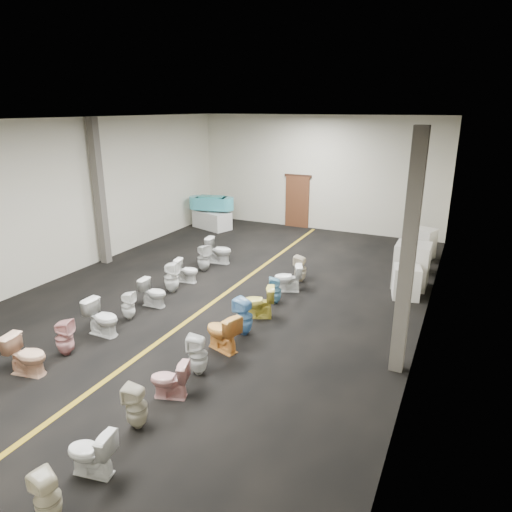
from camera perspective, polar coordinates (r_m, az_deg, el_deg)
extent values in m
plane|color=black|center=(12.05, -4.63, -5.26)|extent=(16.00, 16.00, 0.00)
plane|color=black|center=(11.07, -5.24, 16.65)|extent=(16.00, 16.00, 0.00)
plane|color=beige|center=(18.59, 7.69, 10.18)|extent=(10.00, 0.00, 10.00)
plane|color=beige|center=(14.48, -22.44, 6.74)|extent=(0.00, 16.00, 16.00)
plane|color=beige|center=(9.90, 21.05, 2.12)|extent=(0.00, 16.00, 16.00)
cube|color=#9C7A16|center=(12.05, -4.63, -5.25)|extent=(0.12, 15.60, 0.01)
cube|color=#562D19|center=(18.99, 5.17, 6.76)|extent=(1.00, 0.10, 2.10)
cube|color=#331C11|center=(18.82, 5.28, 9.96)|extent=(1.15, 0.08, 0.10)
cube|color=#59544C|center=(14.98, -19.00, 7.47)|extent=(0.25, 0.25, 4.50)
cube|color=#59544C|center=(8.48, 18.46, -0.15)|extent=(0.25, 0.25, 4.50)
cube|color=silver|center=(18.88, -5.53, 4.53)|extent=(1.78, 1.28, 0.71)
cube|color=#41ACBB|center=(18.73, -5.59, 6.59)|extent=(1.31, 0.89, 0.50)
cylinder|color=#41ACBB|center=(18.93, -7.32, 6.65)|extent=(0.66, 0.66, 0.50)
cylinder|color=#41ACBB|center=(18.54, -3.82, 6.52)|extent=(0.66, 0.66, 0.50)
cube|color=teal|center=(18.69, -5.61, 7.19)|extent=(1.07, 0.66, 0.20)
cube|color=silver|center=(12.54, 18.28, -3.12)|extent=(0.79, 0.79, 0.85)
cube|color=silver|center=(13.28, 18.87, -1.12)|extent=(0.90, 0.90, 1.23)
cube|color=silver|center=(14.73, 19.48, -0.30)|extent=(0.76, 0.76, 0.76)
cube|color=silver|center=(15.94, 20.08, 1.46)|extent=(0.88, 0.88, 1.00)
imported|color=beige|center=(9.65, -26.75, -10.99)|extent=(0.83, 0.57, 0.78)
imported|color=#DA999A|center=(10.03, -22.83, -9.38)|extent=(0.44, 0.44, 0.77)
imported|color=white|center=(10.58, -18.65, -7.32)|extent=(0.79, 0.45, 0.80)
imported|color=white|center=(11.15, -15.69, -5.99)|extent=(0.38, 0.37, 0.69)
imported|color=silver|center=(11.72, -12.69, -4.51)|extent=(0.71, 0.43, 0.70)
imported|color=white|center=(12.45, -10.53, -2.61)|extent=(0.46, 0.45, 0.85)
imported|color=white|center=(13.13, -8.64, -1.82)|extent=(0.71, 0.48, 0.67)
imported|color=silver|center=(13.91, -6.57, -0.23)|extent=(0.49, 0.49, 0.83)
imported|color=silver|center=(14.60, -4.65, 0.71)|extent=(0.87, 0.57, 0.83)
imported|color=beige|center=(6.62, -24.60, -25.81)|extent=(0.38, 0.38, 0.70)
imported|color=white|center=(7.05, -19.95, -22.10)|extent=(0.73, 0.50, 0.69)
imported|color=beige|center=(7.64, -14.71, -17.75)|extent=(0.41, 0.40, 0.74)
imported|color=#DC9C9A|center=(8.21, -10.76, -14.94)|extent=(0.75, 0.56, 0.68)
imported|color=silver|center=(8.73, -7.27, -12.14)|extent=(0.45, 0.45, 0.79)
imported|color=#F3A54A|center=(9.46, -4.27, -9.42)|extent=(0.90, 0.68, 0.82)
imported|color=#639ED1|center=(10.03, -1.52, -7.59)|extent=(0.45, 0.44, 0.85)
imported|color=#DDCD4E|center=(10.82, 0.29, -5.78)|extent=(0.87, 0.70, 0.78)
imported|color=#70B1CF|center=(11.60, 2.42, -4.32)|extent=(0.42, 0.41, 0.69)
imported|color=white|center=(12.35, 4.02, -2.76)|extent=(0.85, 0.67, 0.76)
imported|color=beige|center=(13.07, 5.58, -1.58)|extent=(0.36, 0.35, 0.76)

